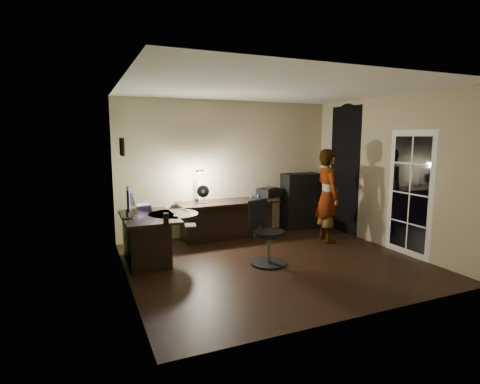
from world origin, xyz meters
name	(u,v)px	position (x,y,z in m)	size (l,w,h in m)	color
floor	(274,262)	(0.00, 0.00, -0.01)	(4.50, 4.00, 0.01)	black
ceiling	(277,88)	(0.00, 0.00, 2.71)	(4.50, 4.00, 0.01)	silver
wall_back	(228,168)	(0.00, 2.00, 1.35)	(4.50, 0.01, 2.70)	tan
wall_front	(366,198)	(0.00, -2.00, 1.35)	(4.50, 0.01, 2.70)	tan
wall_left	(124,186)	(-2.25, 0.00, 1.35)	(0.01, 4.00, 2.70)	tan
wall_right	(387,173)	(2.25, 0.00, 1.35)	(0.01, 4.00, 2.70)	tan
green_wall_overlay	(126,186)	(-2.24, 0.00, 1.35)	(0.00, 4.00, 2.70)	#4B5F27
arched_doorway	(344,170)	(2.24, 1.15, 1.30)	(0.01, 0.90, 2.60)	black
french_door	(410,194)	(2.24, -0.55, 1.05)	(0.02, 0.92, 2.10)	white
framed_picture	(122,147)	(-2.22, 0.45, 1.85)	(0.04, 0.30, 0.25)	black
desk_left	(149,239)	(-1.83, 0.82, 0.38)	(0.80, 1.31, 0.75)	black
desk_right	(228,220)	(-0.16, 1.63, 0.37)	(1.97, 0.69, 0.74)	black
cabinet	(300,201)	(1.59, 1.78, 0.60)	(0.80, 0.40, 1.20)	black
laptop_stand	(142,209)	(-1.88, 1.15, 0.81)	(0.26, 0.22, 0.11)	silver
laptop	(141,199)	(-1.88, 1.15, 0.98)	(0.32, 0.30, 0.22)	silver
monitor	(127,207)	(-2.16, 0.75, 0.92)	(0.10, 0.51, 0.33)	black
mouse	(175,216)	(-1.46, 0.54, 0.77)	(0.06, 0.10, 0.04)	silver
phone	(182,209)	(-1.21, 1.09, 0.76)	(0.07, 0.13, 0.01)	black
pen	(187,211)	(-1.18, 0.92, 0.76)	(0.01, 0.14, 0.01)	black
speaker	(166,220)	(-1.74, -0.08, 0.86)	(0.08, 0.08, 0.20)	black
notepad	(190,225)	(-1.40, -0.09, 0.76)	(0.15, 0.21, 0.01)	silver
desk_fan	(203,194)	(-0.68, 1.59, 0.91)	(0.23, 0.13, 0.36)	black
headphones	(254,196)	(0.50, 1.80, 0.78)	(0.20, 0.09, 0.10)	#1E4F9F
printer	(269,192)	(0.84, 1.81, 0.83)	(0.45, 0.35, 0.20)	black
desk_lamp	(197,184)	(-0.73, 1.83, 1.07)	(0.17, 0.31, 0.68)	black
office_chair	(269,233)	(-0.13, -0.05, 0.50)	(0.56, 0.56, 1.00)	black
person	(328,196)	(1.50, 0.68, 0.88)	(0.63, 0.42, 1.76)	#D8A88C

